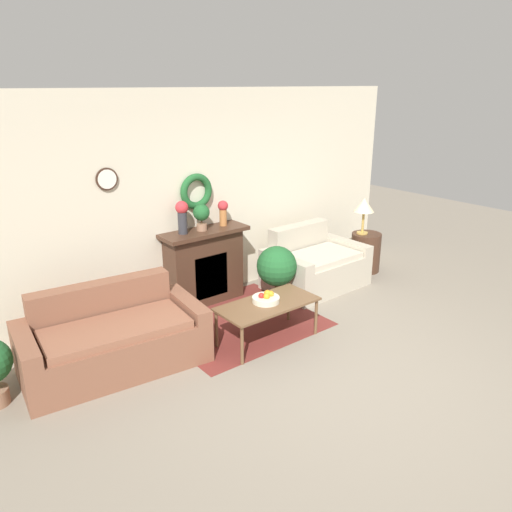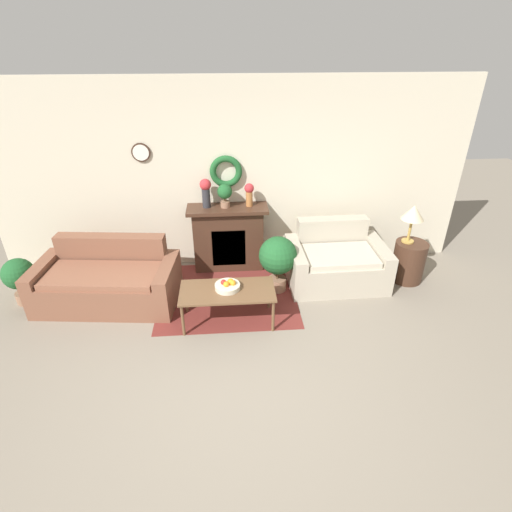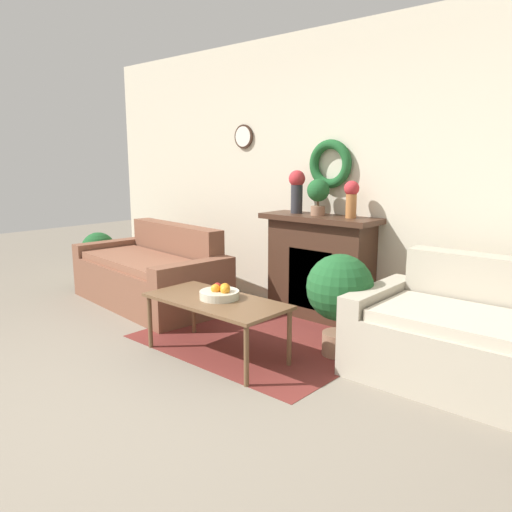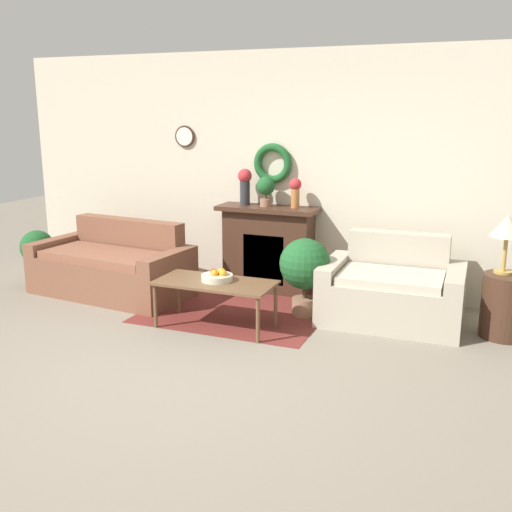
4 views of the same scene
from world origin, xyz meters
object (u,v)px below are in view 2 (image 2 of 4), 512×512
at_px(loveseat_right, 336,262).
at_px(side_table_by_loveseat, 409,261).
at_px(vase_on_mantel_left, 206,191).
at_px(potted_plant_on_mantel, 225,193).
at_px(potted_plant_floor_by_couch, 19,277).
at_px(fireplace, 228,237).
at_px(couch_left, 108,281).
at_px(fruit_bowl, 228,286).
at_px(potted_plant_floor_by_loveseat, 278,258).
at_px(table_lamp, 413,214).
at_px(coffee_table, 227,293).
at_px(vase_on_mantel_right, 249,193).

bearing_deg(loveseat_right, side_table_by_loveseat, -4.00).
xyz_separation_m(vase_on_mantel_left, potted_plant_on_mantel, (0.26, -0.02, -0.04)).
distance_m(side_table_by_loveseat, potted_plant_floor_by_couch, 5.28).
xyz_separation_m(fireplace, vase_on_mantel_left, (-0.29, 0.01, 0.73)).
bearing_deg(couch_left, potted_plant_floor_by_couch, -176.84).
height_order(fireplace, loveseat_right, fireplace).
bearing_deg(fruit_bowl, loveseat_right, 27.06).
bearing_deg(potted_plant_floor_by_loveseat, side_table_by_loveseat, 3.54).
relative_size(table_lamp, potted_plant_floor_by_couch, 0.86).
relative_size(potted_plant_floor_by_couch, potted_plant_floor_by_loveseat, 0.80).
distance_m(coffee_table, fruit_bowl, 0.09).
xyz_separation_m(table_lamp, potted_plant_floor_by_loveseat, (-1.85, -0.16, -0.51)).
height_order(fireplace, fruit_bowl, fireplace).
distance_m(fruit_bowl, potted_plant_floor_by_loveseat, 0.92).
distance_m(fireplace, vase_on_mantel_right, 0.75).
bearing_deg(potted_plant_floor_by_couch, potted_plant_on_mantel, 14.55).
xyz_separation_m(potted_plant_on_mantel, potted_plant_floor_by_couch, (-2.69, -0.70, -0.80)).
bearing_deg(couch_left, coffee_table, -13.73).
xyz_separation_m(coffee_table, potted_plant_on_mantel, (0.01, 1.31, 0.78)).
distance_m(coffee_table, table_lamp, 2.73).
xyz_separation_m(fireplace, side_table_by_loveseat, (2.55, -0.56, -0.20)).
bearing_deg(loveseat_right, vase_on_mantel_left, 163.03).
bearing_deg(potted_plant_floor_by_loveseat, table_lamp, 5.03).
bearing_deg(fireplace, potted_plant_floor_by_couch, -165.31).
bearing_deg(potted_plant_floor_by_loveseat, loveseat_right, 11.36).
distance_m(side_table_by_loveseat, potted_plant_on_mantel, 2.79).
relative_size(vase_on_mantel_left, vase_on_mantel_right, 1.25).
height_order(fruit_bowl, potted_plant_floor_by_couch, potted_plant_floor_by_couch).
distance_m(loveseat_right, fruit_bowl, 1.74).
bearing_deg(potted_plant_floor_by_loveseat, potted_plant_on_mantel, 135.65).
relative_size(table_lamp, potted_plant_floor_by_loveseat, 0.68).
distance_m(fruit_bowl, potted_plant_on_mantel, 1.46).
relative_size(fireplace, table_lamp, 2.10).
height_order(couch_left, potted_plant_floor_by_couch, couch_left).
relative_size(fireplace, couch_left, 0.61).
bearing_deg(potted_plant_on_mantel, couch_left, -154.42).
relative_size(fireplace, side_table_by_loveseat, 1.94).
height_order(vase_on_mantel_left, potted_plant_on_mantel, vase_on_mantel_left).
bearing_deg(loveseat_right, couch_left, -176.25).
bearing_deg(vase_on_mantel_right, potted_plant_on_mantel, -176.66).
bearing_deg(vase_on_mantel_right, potted_plant_floor_by_couch, -166.68).
bearing_deg(coffee_table, vase_on_mantel_right, 75.20).
height_order(loveseat_right, potted_plant_floor_by_loveseat, loveseat_right).
distance_m(loveseat_right, potted_plant_on_mantel, 1.84).
height_order(fireplace, potted_plant_floor_by_loveseat, fireplace).
relative_size(couch_left, potted_plant_floor_by_couch, 2.93).
bearing_deg(vase_on_mantel_left, coffee_table, -79.26).
height_order(table_lamp, potted_plant_floor_by_couch, table_lamp).
bearing_deg(side_table_by_loveseat, vase_on_mantel_left, 168.72).
xyz_separation_m(vase_on_mantel_right, potted_plant_floor_by_loveseat, (0.34, -0.68, -0.67)).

